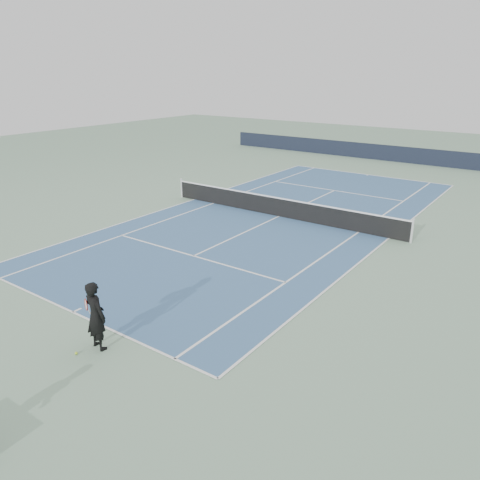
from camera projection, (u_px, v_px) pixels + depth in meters
The scene contains 6 objects.
ground at pixel (279, 217), 22.99m from camera, with size 80.00×80.00×0.00m, color gray.
court_surface at pixel (279, 216), 22.99m from camera, with size 10.97×23.77×0.01m, color #395E87.
tennis_net at pixel (279, 207), 22.82m from camera, with size 12.90×0.10×1.07m.
windscreen_far at pixel (397, 154), 36.46m from camera, with size 30.00×0.25×1.20m, color black.
tennis_player at pixel (96, 316), 11.86m from camera, with size 0.83×0.58×1.87m.
tennis_ball at pixel (76, 353), 11.86m from camera, with size 0.07×0.07×0.07m, color #B6D72C.
Camera 1 is at (11.21, -19.02, 6.81)m, focal length 35.00 mm.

